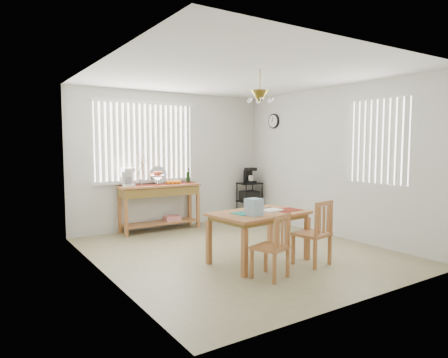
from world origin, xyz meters
TOP-DOWN VIEW (x-y plane):
  - ground at (0.00, 0.00)m, footprint 4.00×4.50m
  - room_shell at (0.00, 0.01)m, footprint 4.20×4.70m
  - sideboard at (-0.36, 2.02)m, footprint 1.53×0.43m
  - sideboard_items at (-0.60, 2.03)m, footprint 1.45×0.36m
  - wire_cart at (1.70, 2.00)m, footprint 0.46×0.37m
  - cart_items at (1.70, 2.01)m, footprint 0.19×0.22m
  - dining_table at (-0.07, -0.58)m, footprint 1.36×0.96m
  - table_items at (-0.18, -0.70)m, footprint 1.02×0.45m
  - chair_left at (-0.36, -1.21)m, footprint 0.46×0.46m
  - chair_right at (0.45, -1.10)m, footprint 0.47×0.47m

SIDE VIEW (x-z plane):
  - ground at x=0.00m, z-range -0.01..0.00m
  - chair_left at x=-0.36m, z-range -0.01..0.78m
  - chair_right at x=0.45m, z-range -0.01..0.86m
  - wire_cart at x=1.70m, z-range 0.08..0.87m
  - dining_table at x=-0.07m, z-range 0.27..0.95m
  - sideboard at x=-0.36m, z-range 0.22..1.07m
  - table_items at x=-0.18m, z-range 0.66..0.88m
  - cart_items at x=1.70m, z-range 0.77..1.10m
  - sideboard_items at x=-0.60m, z-range 0.67..1.32m
  - room_shell at x=0.00m, z-range 0.34..3.04m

